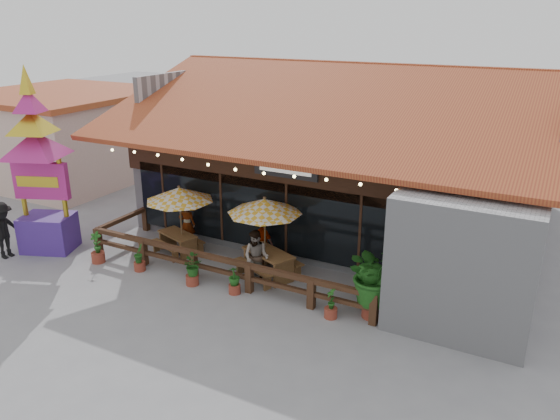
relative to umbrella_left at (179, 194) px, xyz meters
The scene contains 19 objects.
ground 4.55m from the umbrella_left, 11.67° to the right, with size 100.00×100.00×0.00m, color gray.
restaurant_building 7.16m from the umbrella_left, 54.04° to the left, with size 15.50×14.73×6.09m.
patio_railing 2.51m from the umbrella_left, 32.58° to the right, with size 10.00×2.60×0.92m.
neighbor_building 12.21m from the umbrella_left, 154.87° to the left, with size 8.40×8.40×4.22m.
umbrella_left is the anchor object (origin of this frame).
umbrella_right 3.15m from the umbrella_left, ahead, with size 3.04×3.04×2.49m.
picnic_table_left 1.66m from the umbrella_left, behind, with size 1.79×1.67×0.70m.
picnic_table_right 3.77m from the umbrella_left, ahead, with size 2.15×2.03×0.82m.
thai_sign_tower 4.89m from the umbrella_left, 156.42° to the right, with size 3.23×3.23×6.74m.
tropical_plant 7.22m from the umbrella_left, ahead, with size 2.05×2.06×2.15m.
diner_a 1.50m from the umbrella_left, 112.46° to the left, with size 0.58×0.38×1.59m, color #381E11.
diner_b 3.62m from the umbrella_left, 11.58° to the right, with size 0.82×0.64×1.68m, color #381E11.
diner_c 3.20m from the umbrella_left, 12.84° to the left, with size 0.87×0.36×1.48m, color #381E11.
pedestrian 5.98m from the umbrella_left, 149.06° to the right, with size 1.26×0.72×1.94m, color black.
planter_a 3.23m from the umbrella_left, 137.16° to the right, with size 0.44×0.44×1.07m.
planter_b 2.46m from the umbrella_left, 103.13° to the right, with size 0.36×0.38×0.89m.
planter_c 2.88m from the umbrella_left, 45.82° to the right, with size 0.68×0.62×0.95m.
planter_d 3.88m from the umbrella_left, 27.14° to the right, with size 0.44×0.44×0.85m.
planter_e 6.55m from the umbrella_left, 13.98° to the right, with size 0.35×0.37×0.87m.
Camera 1 is at (7.02, -12.74, 7.68)m, focal length 35.00 mm.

